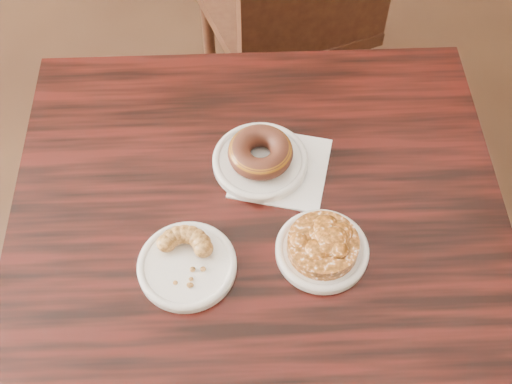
{
  "coord_description": "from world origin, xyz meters",
  "views": [
    {
      "loc": [
        0.17,
        -0.8,
        1.63
      ],
      "look_at": [
        0.18,
        -0.24,
        0.8
      ],
      "focal_mm": 45.0,
      "sensor_mm": 36.0,
      "label": 1
    }
  ],
  "objects_px": {
    "cafe_table": "(259,323)",
    "apple_fritter": "(323,243)",
    "glazed_donut": "(260,152)",
    "chair_far": "(284,12)",
    "cruller_fragment": "(186,260)"
  },
  "relations": [
    {
      "from": "cafe_table",
      "to": "glazed_donut",
      "type": "relative_size",
      "value": 7.38
    },
    {
      "from": "cruller_fragment",
      "to": "apple_fritter",
      "type": "bearing_deg",
      "value": 6.4
    },
    {
      "from": "cafe_table",
      "to": "glazed_donut",
      "type": "height_order",
      "value": "glazed_donut"
    },
    {
      "from": "chair_far",
      "to": "apple_fritter",
      "type": "distance_m",
      "value": 0.97
    },
    {
      "from": "chair_far",
      "to": "apple_fritter",
      "type": "relative_size",
      "value": 6.11
    },
    {
      "from": "glazed_donut",
      "to": "chair_far",
      "type": "bearing_deg",
      "value": 83.79
    },
    {
      "from": "glazed_donut",
      "to": "apple_fritter",
      "type": "xyz_separation_m",
      "value": [
        0.09,
        -0.17,
        -0.01
      ]
    },
    {
      "from": "cafe_table",
      "to": "apple_fritter",
      "type": "xyz_separation_m",
      "value": [
        0.1,
        -0.04,
        0.41
      ]
    },
    {
      "from": "cafe_table",
      "to": "apple_fritter",
      "type": "distance_m",
      "value": 0.42
    },
    {
      "from": "cafe_table",
      "to": "apple_fritter",
      "type": "relative_size",
      "value": 5.49
    },
    {
      "from": "cafe_table",
      "to": "cruller_fragment",
      "type": "xyz_separation_m",
      "value": [
        -0.11,
        -0.06,
        0.4
      ]
    },
    {
      "from": "apple_fritter",
      "to": "glazed_donut",
      "type": "bearing_deg",
      "value": 118.35
    },
    {
      "from": "glazed_donut",
      "to": "apple_fritter",
      "type": "bearing_deg",
      "value": -61.65
    },
    {
      "from": "cafe_table",
      "to": "chair_far",
      "type": "relative_size",
      "value": 0.9
    },
    {
      "from": "cruller_fragment",
      "to": "glazed_donut",
      "type": "bearing_deg",
      "value": 59.33
    }
  ]
}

